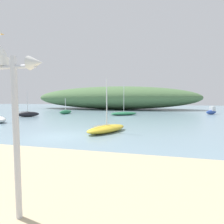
{
  "coord_description": "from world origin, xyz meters",
  "views": [
    {
      "loc": [
        6.66,
        -11.44,
        2.62
      ],
      "look_at": [
        2.59,
        4.81,
        1.37
      ],
      "focal_mm": 29.95,
      "sensor_mm": 36.0,
      "label": 1
    }
  ],
  "objects_px": {
    "sailboat_far_left": "(107,129)",
    "sailboat_by_sandbar": "(28,114)",
    "sailboat_inner_mooring": "(124,113)",
    "motorboat_outer_mooring": "(212,111)",
    "sailboat_west_reach": "(66,112)"
  },
  "relations": [
    {
      "from": "sailboat_by_sandbar",
      "to": "sailboat_inner_mooring",
      "type": "bearing_deg",
      "value": 24.07
    },
    {
      "from": "sailboat_far_left",
      "to": "sailboat_by_sandbar",
      "type": "bearing_deg",
      "value": 148.0
    },
    {
      "from": "sailboat_inner_mooring",
      "to": "sailboat_west_reach",
      "type": "distance_m",
      "value": 9.76
    },
    {
      "from": "sailboat_west_reach",
      "to": "sailboat_by_sandbar",
      "type": "relative_size",
      "value": 0.74
    },
    {
      "from": "sailboat_far_left",
      "to": "motorboat_outer_mooring",
      "type": "relative_size",
      "value": 1.87
    },
    {
      "from": "motorboat_outer_mooring",
      "to": "sailboat_by_sandbar",
      "type": "xyz_separation_m",
      "value": [
        -26.13,
        -10.98,
        -0.09
      ]
    },
    {
      "from": "sailboat_by_sandbar",
      "to": "motorboat_outer_mooring",
      "type": "bearing_deg",
      "value": 22.79
    },
    {
      "from": "sailboat_far_left",
      "to": "sailboat_by_sandbar",
      "type": "relative_size",
      "value": 1.18
    },
    {
      "from": "sailboat_far_left",
      "to": "motorboat_outer_mooring",
      "type": "xyz_separation_m",
      "value": [
        12.2,
        19.68,
        0.18
      ]
    },
    {
      "from": "sailboat_by_sandbar",
      "to": "sailboat_far_left",
      "type": "bearing_deg",
      "value": -32.0
    },
    {
      "from": "motorboat_outer_mooring",
      "to": "sailboat_far_left",
      "type": "bearing_deg",
      "value": -121.79
    },
    {
      "from": "motorboat_outer_mooring",
      "to": "sailboat_west_reach",
      "type": "distance_m",
      "value": 23.91
    },
    {
      "from": "sailboat_far_left",
      "to": "sailboat_inner_mooring",
      "type": "relative_size",
      "value": 0.9
    },
    {
      "from": "sailboat_far_left",
      "to": "sailboat_west_reach",
      "type": "height_order",
      "value": "sailboat_far_left"
    },
    {
      "from": "sailboat_west_reach",
      "to": "motorboat_outer_mooring",
      "type": "bearing_deg",
      "value": 13.04
    }
  ]
}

